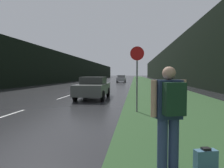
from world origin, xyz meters
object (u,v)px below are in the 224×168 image
object	(u,v)px
stop_sign	(137,73)
hitchhiker_with_backpack	(169,112)
car_passing_far	(121,79)
suitcase	(206,161)
car_passing_near	(93,88)

from	to	relation	value
stop_sign	hitchhiker_with_backpack	xyz separation A→B (m)	(0.48, -5.38, -0.68)
stop_sign	car_passing_far	distance (m)	33.37
hitchhiker_with_backpack	suitcase	bearing A→B (deg)	-11.71
stop_sign	suitcase	world-z (taller)	stop_sign
stop_sign	suitcase	bearing A→B (deg)	-78.45
hitchhiker_with_backpack	car_passing_far	bearing A→B (deg)	80.32
car_passing_near	hitchhiker_with_backpack	bearing A→B (deg)	108.80
stop_sign	car_passing_near	xyz separation A→B (m)	(-2.95, 4.71, -0.95)
car_passing_near	car_passing_far	distance (m)	28.52
suitcase	car_passing_far	bearing A→B (deg)	81.23
stop_sign	car_passing_far	bearing A→B (deg)	95.08
hitchhiker_with_backpack	car_passing_far	size ratio (longest dim) A/B	0.44
stop_sign	car_passing_near	world-z (taller)	stop_sign
car_passing_far	stop_sign	bearing A→B (deg)	95.08
suitcase	car_passing_far	distance (m)	38.79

